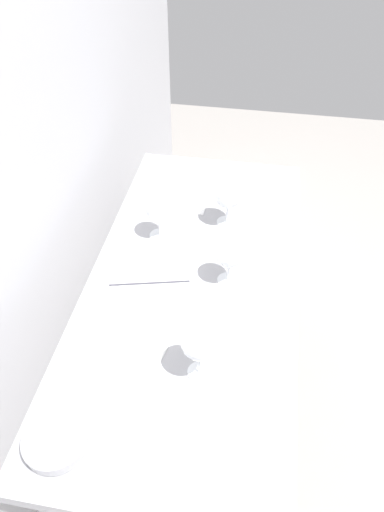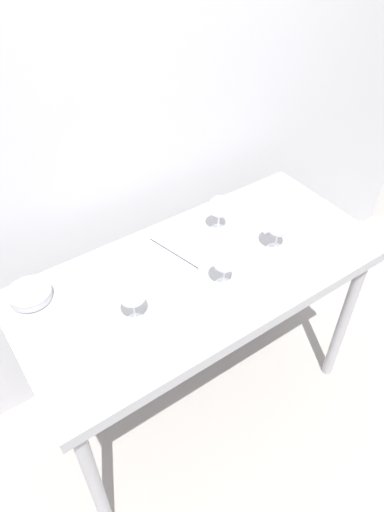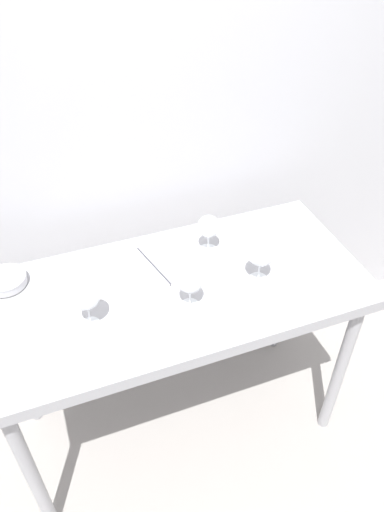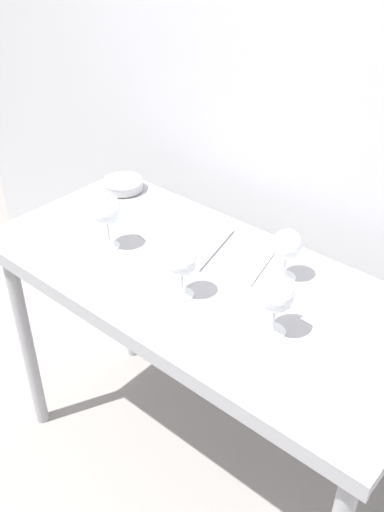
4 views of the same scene
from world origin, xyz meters
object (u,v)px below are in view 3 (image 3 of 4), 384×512
Objects in this scene: wine_glass_near_center at (190,281)px; open_notebook at (154,266)px; tasting_sheet_upper at (259,239)px; tasting_sheet_lower at (74,282)px; wine_glass_near_left at (85,297)px; wine_glass_far_right at (209,227)px; tasting_bowl at (6,280)px; wine_glass_near_right at (261,254)px.

open_notebook is at bearing 104.21° from wine_glass_near_center.
tasting_sheet_lower is (-0.75, 0.01, 0.00)m from tasting_sheet_upper.
wine_glass_near_left is 0.56m from wine_glass_far_right.
wine_glass_near_center is at bearing -29.29° from tasting_bowl.
wine_glass_near_center is at bearing -144.58° from tasting_sheet_upper.
wine_glass_far_right is 0.54m from tasting_sheet_lower.
wine_glass_far_right is (0.17, 0.26, -0.00)m from wine_glass_near_center.
tasting_sheet_upper is (0.45, 0.01, -0.00)m from open_notebook.
wine_glass_near_left is 0.40m from tasting_bowl.
wine_glass_near_left is 1.22× the size of tasting_bowl.
tasting_sheet_upper and tasting_sheet_lower have the same top height.
wine_glass_near_left is 0.26m from tasting_sheet_lower.
wine_glass_near_left reaches higher than wine_glass_far_right.
wine_glass_far_right is 1.08× the size of tasting_bowl.
open_notebook reaches higher than tasting_sheet_lower.
tasting_sheet_lower is at bearing -177.75° from tasting_sheet_upper.
open_notebook is (0.28, 0.20, -0.13)m from wine_glass_near_left.
wine_glass_near_center is 0.94× the size of wine_glass_near_right.
wine_glass_near_left is at bearing -158.12° from open_notebook.
wine_glass_near_left reaches higher than open_notebook.
open_notebook is 1.48× the size of tasting_sheet_upper.
wine_glass_far_right is at bearing 10.69° from tasting_sheet_lower.
wine_glass_near_left is at bearing -160.71° from tasting_sheet_upper.
tasting_bowl is (-0.59, 0.33, -0.09)m from wine_glass_near_center.
wine_glass_far_right is 0.65× the size of tasting_sheet_upper.
tasting_sheet_lower is (-0.02, 0.22, -0.13)m from wine_glass_near_left.
wine_glass_near_left reaches higher than wine_glass_near_center.
wine_glass_near_left is at bearing -156.72° from wine_glass_far_right.
wine_glass_near_left is 0.62m from wine_glass_near_right.
tasting_sheet_upper is (0.39, 0.25, -0.11)m from wine_glass_near_center.
wine_glass_near_center is 1.10× the size of tasting_bowl.
wine_glass_far_right is 0.25m from tasting_sheet_upper.
wine_glass_near_center is 0.28m from wine_glass_near_right.
wine_glass_far_right is at bearing 56.21° from wine_glass_near_center.
wine_glass_far_right reaches higher than tasting_sheet_upper.
wine_glass_near_right reaches higher than tasting_bowl.
open_notebook is at bearing 149.73° from wine_glass_near_right.
open_notebook is at bearing -10.05° from tasting_bowl.
wine_glass_near_right is at bearing -114.39° from tasting_sheet_upper.
wine_glass_near_right is 0.47× the size of open_notebook.
wine_glass_near_left is (-0.34, 0.04, 0.02)m from wine_glass_near_center.
wine_glass_near_center is 1.02× the size of wine_glass_far_right.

